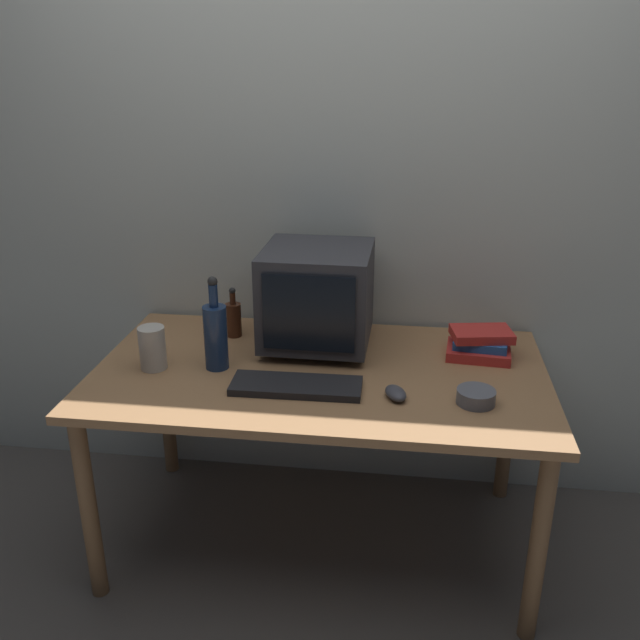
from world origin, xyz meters
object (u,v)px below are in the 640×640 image
book_stack (480,344)px  metal_canister (153,348)px  bottle_short (234,318)px  bottle_tall (216,334)px  cd_spindle (476,397)px  crt_monitor (317,296)px  computer_mouse (396,393)px  keyboard (296,386)px

book_stack → metal_canister: (-1.11, -0.25, 0.03)m
book_stack → bottle_short: bearing=175.8°
bottle_tall → cd_spindle: (0.86, -0.14, -0.10)m
book_stack → cd_spindle: book_stack is taller
crt_monitor → computer_mouse: 0.51m
computer_mouse → book_stack: bearing=28.7°
cd_spindle → bottle_short: bearing=154.0°
crt_monitor → bottle_tall: (-0.32, -0.23, -0.07)m
bottle_short → cd_spindle: size_ratio=1.62×
cd_spindle → metal_canister: (-1.07, 0.11, 0.05)m
crt_monitor → bottle_short: 0.35m
bottle_tall → metal_canister: (-0.21, -0.03, -0.05)m
metal_canister → computer_mouse: bearing=-7.7°
metal_canister → keyboard: bearing=-10.3°
book_stack → metal_canister: bearing=-167.5°
bottle_tall → cd_spindle: size_ratio=2.73×
computer_mouse → bottle_tall: 0.64m
bottle_short → crt_monitor: bearing=-9.1°
computer_mouse → cd_spindle: (0.25, 0.00, 0.00)m
bottle_short → computer_mouse: bearing=-34.3°
keyboard → metal_canister: 0.52m
keyboard → computer_mouse: computer_mouse is taller
keyboard → book_stack: (0.60, 0.34, 0.03)m
book_stack → computer_mouse: bearing=-128.5°
bottle_short → cd_spindle: (0.87, -0.43, -0.05)m
bottle_tall → keyboard: bearing=-23.0°
computer_mouse → bottle_tall: bearing=143.9°
keyboard → bottle_tall: (-0.30, 0.13, 0.11)m
crt_monitor → cd_spindle: size_ratio=3.27×
computer_mouse → book_stack: book_stack is taller
book_stack → metal_canister: metal_canister is taller
book_stack → bottle_tall: bearing=-166.6°
keyboard → bottle_short: 0.51m
crt_monitor → keyboard: size_ratio=0.93×
keyboard → metal_canister: metal_canister is taller
bottle_short → keyboard: bearing=-53.0°
keyboard → cd_spindle: cd_spindle is taller
bottle_short → book_stack: (0.91, -0.07, -0.03)m
crt_monitor → cd_spindle: 0.68m
keyboard → bottle_short: bearing=126.1°
keyboard → book_stack: size_ratio=1.77×
crt_monitor → bottle_tall: crt_monitor is taller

